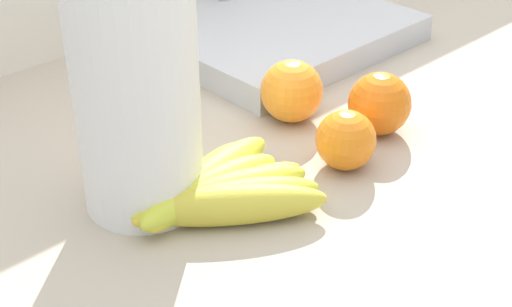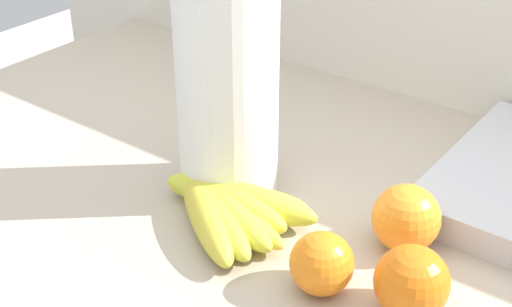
# 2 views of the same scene
# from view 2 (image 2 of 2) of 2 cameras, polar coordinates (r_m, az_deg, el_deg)

# --- Properties ---
(wall_back) EXTENTS (1.93, 0.06, 1.30)m
(wall_back) POSITION_cam_2_polar(r_m,az_deg,el_deg) (1.24, 18.43, -6.67)
(wall_back) COLOR silver
(wall_back) RESTS_ON ground
(banana_bunch) EXTENTS (0.20, 0.17, 0.04)m
(banana_bunch) POSITION_cam_2_polar(r_m,az_deg,el_deg) (0.83, -2.50, -4.19)
(banana_bunch) COLOR gold
(banana_bunch) RESTS_ON counter
(orange_back_left) EXTENTS (0.07, 0.07, 0.07)m
(orange_back_left) POSITION_cam_2_polar(r_m,az_deg,el_deg) (0.73, 5.22, -8.66)
(orange_back_left) COLOR orange
(orange_back_left) RESTS_ON counter
(orange_back_right) EXTENTS (0.07, 0.07, 0.07)m
(orange_back_right) POSITION_cam_2_polar(r_m,az_deg,el_deg) (0.80, 11.47, -4.92)
(orange_back_right) COLOR orange
(orange_back_right) RESTS_ON counter
(orange_center) EXTENTS (0.07, 0.07, 0.07)m
(orange_center) POSITION_cam_2_polar(r_m,az_deg,el_deg) (0.71, 12.21, -9.92)
(orange_center) COLOR orange
(orange_center) RESTS_ON counter
(paper_towel_roll) EXTENTS (0.12, 0.12, 0.32)m
(paper_towel_roll) POSITION_cam_2_polar(r_m,az_deg,el_deg) (0.83, -2.30, 5.99)
(paper_towel_roll) COLOR white
(paper_towel_roll) RESTS_ON counter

